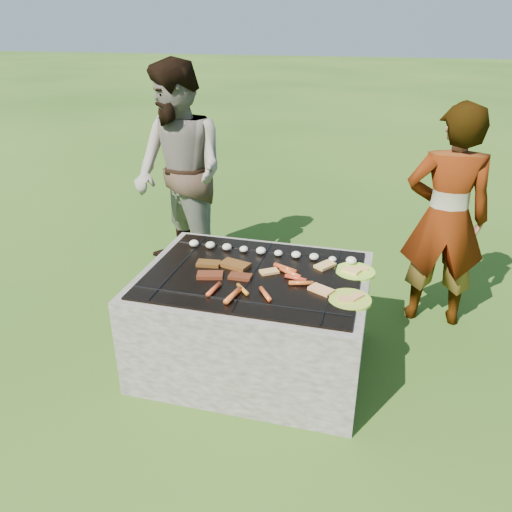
{
  "coord_description": "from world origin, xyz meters",
  "views": [
    {
      "loc": [
        0.67,
        -2.46,
        1.93
      ],
      "look_at": [
        0.0,
        0.05,
        0.7
      ],
      "focal_mm": 35.0,
      "sensor_mm": 36.0,
      "label": 1
    }
  ],
  "objects_px": {
    "bystander": "(180,174)",
    "plate_near": "(350,299)",
    "fire_pit": "(254,322)",
    "cook": "(446,219)",
    "plate_far": "(355,271)"
  },
  "relations": [
    {
      "from": "plate_far",
      "to": "plate_near",
      "type": "height_order",
      "value": "plate_far"
    },
    {
      "from": "bystander",
      "to": "plate_near",
      "type": "bearing_deg",
      "value": -5.45
    },
    {
      "from": "plate_near",
      "to": "cook",
      "type": "xyz_separation_m",
      "value": [
        0.52,
        0.97,
        0.14
      ]
    },
    {
      "from": "plate_near",
      "to": "bystander",
      "type": "height_order",
      "value": "bystander"
    },
    {
      "from": "plate_far",
      "to": "bystander",
      "type": "height_order",
      "value": "bystander"
    },
    {
      "from": "fire_pit",
      "to": "bystander",
      "type": "height_order",
      "value": "bystander"
    },
    {
      "from": "fire_pit",
      "to": "bystander",
      "type": "xyz_separation_m",
      "value": [
        -0.88,
        1.03,
        0.57
      ]
    },
    {
      "from": "plate_near",
      "to": "bystander",
      "type": "xyz_separation_m",
      "value": [
        -1.44,
        1.19,
        0.24
      ]
    },
    {
      "from": "plate_far",
      "to": "bystander",
      "type": "distance_m",
      "value": 1.69
    },
    {
      "from": "fire_pit",
      "to": "plate_far",
      "type": "relative_size",
      "value": 4.19
    },
    {
      "from": "cook",
      "to": "bystander",
      "type": "height_order",
      "value": "bystander"
    },
    {
      "from": "fire_pit",
      "to": "cook",
      "type": "height_order",
      "value": "cook"
    },
    {
      "from": "fire_pit",
      "to": "plate_near",
      "type": "height_order",
      "value": "plate_near"
    },
    {
      "from": "cook",
      "to": "bystander",
      "type": "distance_m",
      "value": 1.98
    },
    {
      "from": "plate_far",
      "to": "bystander",
      "type": "bearing_deg",
      "value": 149.2
    }
  ]
}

